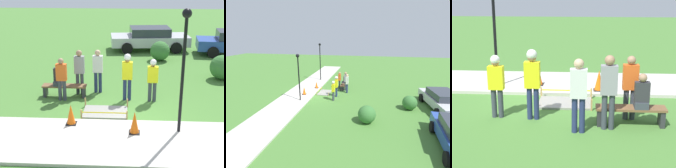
{
  "view_description": "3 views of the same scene",
  "coord_description": "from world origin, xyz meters",
  "views": [
    {
      "loc": [
        0.02,
        -10.52,
        5.16
      ],
      "look_at": [
        -0.65,
        1.15,
        0.97
      ],
      "focal_mm": 55.0,
      "sensor_mm": 36.0,
      "label": 1
    },
    {
      "loc": [
        14.39,
        4.92,
        5.47
      ],
      "look_at": [
        -0.7,
        2.06,
        1.0
      ],
      "focal_mm": 28.0,
      "sensor_mm": 36.0,
      "label": 2
    },
    {
      "loc": [
        -1.51,
        10.49,
        3.4
      ],
      "look_at": [
        -0.9,
        1.59,
        0.86
      ],
      "focal_mm": 55.0,
      "sensor_mm": 36.0,
      "label": 3
    }
  ],
  "objects": [
    {
      "name": "shrub_rounded_mid",
      "position": [
        4.23,
        4.84,
        0.57
      ],
      "size": [
        1.13,
        1.13,
        1.13
      ],
      "color": "#387033",
      "rests_on": "ground_plane"
    },
    {
      "name": "traffic_cone_near_patch",
      "position": [
        -1.91,
        -0.39,
        0.43
      ],
      "size": [
        0.34,
        0.34,
        0.67
      ],
      "color": "black",
      "rests_on": "sidewalk"
    },
    {
      "name": "park_bench",
      "position": [
        -2.63,
        2.27,
        0.34
      ],
      "size": [
        1.76,
        0.44,
        0.48
      ],
      "color": "#2D2D33",
      "rests_on": "ground_plane"
    },
    {
      "name": "person_seated_on_bench",
      "position": [
        -2.87,
        2.32,
        0.83
      ],
      "size": [
        0.36,
        0.44,
        0.89
      ],
      "color": "#383D47",
      "rests_on": "park_bench"
    },
    {
      "name": "worker_assistant",
      "position": [
        0.86,
        1.96,
        1.01
      ],
      "size": [
        0.4,
        0.25,
        1.7
      ],
      "color": "#383D47",
      "rests_on": "ground_plane"
    },
    {
      "name": "shrub_rounded_near",
      "position": [
        1.6,
        7.91,
        0.53
      ],
      "size": [
        1.06,
        1.06,
        1.06
      ],
      "color": "#387033",
      "rests_on": "ground_plane"
    },
    {
      "name": "lamppost_near",
      "position": [
        1.57,
        -0.72,
        2.61
      ],
      "size": [
        0.28,
        0.28,
        3.83
      ],
      "color": "black",
      "rests_on": "sidewalk"
    },
    {
      "name": "worker_supervisor",
      "position": [
        -0.11,
        2.03,
        1.14
      ],
      "size": [
        0.4,
        0.27,
        1.88
      ],
      "color": "navy",
      "rests_on": "ground_plane"
    },
    {
      "name": "parked_car_silver",
      "position": [
        1.14,
        10.26,
        0.74
      ],
      "size": [
        4.86,
        2.41,
        1.4
      ],
      "rotation": [
        0.0,
        0.0,
        0.1
      ],
      "color": "#BCBCC1",
      "rests_on": "ground_plane"
    },
    {
      "name": "traffic_cone_far_patch",
      "position": [
        0.17,
        -0.9,
        0.45
      ],
      "size": [
        0.34,
        0.34,
        0.71
      ],
      "color": "black",
      "rests_on": "sidewalk"
    },
    {
      "name": "wet_concrete_patch",
      "position": [
        -0.87,
        0.75,
        0.04
      ],
      "size": [
        1.63,
        1.14,
        0.34
      ],
      "color": "gray",
      "rests_on": "ground_plane"
    },
    {
      "name": "sidewalk",
      "position": [
        0.0,
        -1.4,
        0.05
      ],
      "size": [
        28.0,
        2.8,
        0.1
      ],
      "color": "#BCB7AD",
      "rests_on": "ground_plane"
    },
    {
      "name": "bystander_in_white_shirt",
      "position": [
        -2.04,
        2.57,
        1.07
      ],
      "size": [
        0.4,
        0.24,
        1.86
      ],
      "color": "#383D47",
      "rests_on": "ground_plane"
    },
    {
      "name": "ground_plane",
      "position": [
        0.0,
        0.0,
        0.0
      ],
      "size": [
        60.0,
        60.0,
        0.0
      ],
      "primitive_type": "plane",
      "color": "#477A33"
    },
    {
      "name": "bystander_in_orange_shirt",
      "position": [
        -2.64,
        1.86,
        0.97
      ],
      "size": [
        0.4,
        0.22,
        1.71
      ],
      "color": "#383D47",
      "rests_on": "ground_plane"
    },
    {
      "name": "bystander_in_gray_shirt",
      "position": [
        -1.33,
        2.82,
        1.04
      ],
      "size": [
        0.4,
        0.24,
        1.82
      ],
      "color": "navy",
      "rests_on": "ground_plane"
    }
  ]
}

